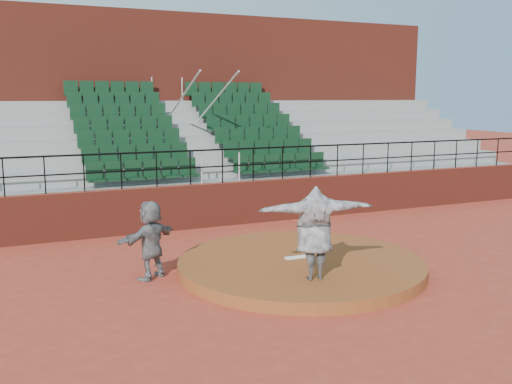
# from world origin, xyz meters

# --- Properties ---
(ground) EXTENTS (90.00, 90.00, 0.00)m
(ground) POSITION_xyz_m (0.00, 0.00, 0.00)
(ground) COLOR #A73825
(ground) RESTS_ON ground
(pitchers_mound) EXTENTS (5.50, 5.50, 0.25)m
(pitchers_mound) POSITION_xyz_m (0.00, 0.00, 0.12)
(pitchers_mound) COLOR brown
(pitchers_mound) RESTS_ON ground
(pitching_rubber) EXTENTS (0.60, 0.15, 0.03)m
(pitching_rubber) POSITION_xyz_m (0.00, 0.15, 0.27)
(pitching_rubber) COLOR white
(pitching_rubber) RESTS_ON pitchers_mound
(boundary_wall) EXTENTS (24.00, 0.30, 1.30)m
(boundary_wall) POSITION_xyz_m (0.00, 5.00, 0.65)
(boundary_wall) COLOR maroon
(boundary_wall) RESTS_ON ground
(wall_railing) EXTENTS (24.04, 0.05, 1.03)m
(wall_railing) POSITION_xyz_m (0.00, 5.00, 2.03)
(wall_railing) COLOR black
(wall_railing) RESTS_ON boundary_wall
(seating_deck) EXTENTS (24.00, 5.97, 4.63)m
(seating_deck) POSITION_xyz_m (0.00, 8.65, 1.44)
(seating_deck) COLOR gray
(seating_deck) RESTS_ON ground
(press_box_facade) EXTENTS (24.00, 3.00, 7.10)m
(press_box_facade) POSITION_xyz_m (0.00, 12.60, 3.55)
(press_box_facade) COLOR maroon
(press_box_facade) RESTS_ON ground
(pitcher) EXTENTS (2.39, 1.07, 1.88)m
(pitcher) POSITION_xyz_m (-0.41, -1.32, 1.19)
(pitcher) COLOR black
(pitcher) RESTS_ON pitchers_mound
(fielder) EXTENTS (1.60, 1.25, 1.69)m
(fielder) POSITION_xyz_m (-3.19, 0.79, 0.85)
(fielder) COLOR black
(fielder) RESTS_ON ground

